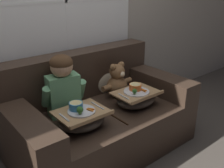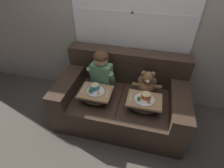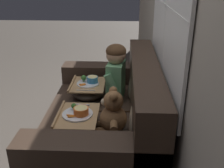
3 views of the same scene
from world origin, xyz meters
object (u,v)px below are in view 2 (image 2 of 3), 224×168
object	(u,v)px
couch	(122,97)
lap_tray_teddy	(144,103)
throw_pillow_behind_child	(105,70)
throw_pillow_behind_teddy	(148,76)
child_figure	(101,69)
teddy_bear	(147,85)
lap_tray_child	(96,95)

from	to	relation	value
couch	lap_tray_teddy	xyz separation A→B (m)	(0.30, -0.22, 0.17)
throw_pillow_behind_child	couch	bearing A→B (deg)	-37.66
throw_pillow_behind_teddy	child_figure	size ratio (longest dim) A/B	0.68
couch	teddy_bear	bearing A→B (deg)	8.78
couch	throw_pillow_behind_child	world-z (taller)	couch
couch	throw_pillow_behind_teddy	world-z (taller)	couch
couch	lap_tray_child	world-z (taller)	couch
throw_pillow_behind_teddy	lap_tray_teddy	bearing A→B (deg)	-89.98
couch	lap_tray_teddy	distance (m)	0.41
throw_pillow_behind_child	throw_pillow_behind_teddy	world-z (taller)	throw_pillow_behind_teddy
couch	child_figure	world-z (taller)	child_figure
child_figure	teddy_bear	bearing A→B (deg)	-0.37
throw_pillow_behind_teddy	lap_tray_child	bearing A→B (deg)	-142.93
throw_pillow_behind_child	lap_tray_teddy	world-z (taller)	throw_pillow_behind_child
lap_tray_child	lap_tray_teddy	size ratio (longest dim) A/B	0.97
lap_tray_child	throw_pillow_behind_child	bearing A→B (deg)	89.84
teddy_bear	throw_pillow_behind_teddy	bearing A→B (deg)	90.10
throw_pillow_behind_child	throw_pillow_behind_teddy	bearing A→B (deg)	0.00
couch	lap_tray_child	xyz separation A→B (m)	(-0.30, -0.22, 0.17)
lap_tray_child	lap_tray_teddy	world-z (taller)	lap_tray_child
throw_pillow_behind_teddy	lap_tray_teddy	xyz separation A→B (m)	(0.00, -0.45, -0.08)
throw_pillow_behind_child	lap_tray_child	distance (m)	0.46
child_figure	throw_pillow_behind_child	bearing A→B (deg)	89.95
throw_pillow_behind_teddy	child_figure	distance (m)	0.63
couch	throw_pillow_behind_child	bearing A→B (deg)	142.34
throw_pillow_behind_child	child_figure	bearing A→B (deg)	-90.05
teddy_bear	lap_tray_teddy	world-z (taller)	teddy_bear
throw_pillow_behind_child	teddy_bear	bearing A→B (deg)	-17.14
throw_pillow_behind_child	lap_tray_child	world-z (taller)	throw_pillow_behind_child
throw_pillow_behind_child	lap_tray_teddy	distance (m)	0.75
couch	lap_tray_teddy	world-z (taller)	couch
lap_tray_child	lap_tray_teddy	xyz separation A→B (m)	(0.59, -0.00, 0.00)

